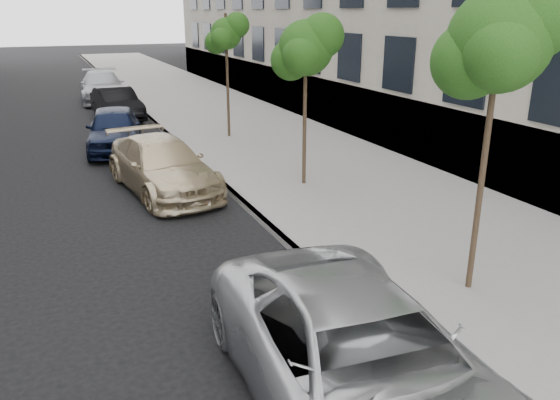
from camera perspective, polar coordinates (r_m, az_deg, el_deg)
ground at (r=7.38m, az=7.32°, el=-19.65°), size 160.00×160.00×0.00m
sidewalk at (r=30.15m, az=-9.07°, el=10.26°), size 6.40×72.00×0.14m
curb at (r=29.54m, az=-15.02°, el=9.67°), size 0.15×72.00×0.14m
tree_near at (r=8.97m, az=22.06°, el=15.19°), size 1.85×1.65×4.97m
tree_mid at (r=14.37m, az=2.80°, el=15.59°), size 1.74×1.54×4.44m
tree_far at (r=20.39m, az=-5.59°, el=16.88°), size 1.51×1.31×4.45m
minivan at (r=6.64m, az=8.43°, el=-16.43°), size 2.93×5.68×1.53m
suv at (r=14.91m, az=-12.20°, el=3.54°), size 2.62×5.06×1.40m
sedan_blue at (r=19.85m, az=-16.93°, el=7.12°), size 2.40×4.61×1.50m
sedan_black at (r=25.68m, az=-16.67°, el=9.60°), size 1.97×4.38×1.39m
sedan_rear at (r=31.25m, az=-18.07°, el=11.21°), size 2.54×5.54×1.57m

